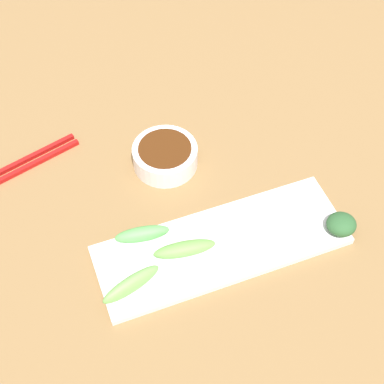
# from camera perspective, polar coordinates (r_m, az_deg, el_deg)

# --- Properties ---
(tabletop) EXTENTS (2.10, 2.10, 0.02)m
(tabletop) POSITION_cam_1_polar(r_m,az_deg,el_deg) (0.95, 0.91, -2.62)
(tabletop) COLOR olive
(tabletop) RESTS_ON ground
(sauce_bowl) EXTENTS (0.11, 0.11, 0.04)m
(sauce_bowl) POSITION_cam_1_polar(r_m,az_deg,el_deg) (0.99, -2.65, 3.61)
(sauce_bowl) COLOR white
(sauce_bowl) RESTS_ON tabletop
(serving_plate) EXTENTS (0.13, 0.39, 0.01)m
(serving_plate) POSITION_cam_1_polar(r_m,az_deg,el_deg) (0.91, 2.91, -5.21)
(serving_plate) COLOR white
(serving_plate) RESTS_ON tabletop
(broccoli_stalk_0) EXTENTS (0.05, 0.10, 0.03)m
(broccoli_stalk_0) POSITION_cam_1_polar(r_m,az_deg,el_deg) (0.85, -5.97, -8.96)
(broccoli_stalk_0) COLOR #73B454
(broccoli_stalk_0) RESTS_ON serving_plate
(broccoli_leafy_1) EXTENTS (0.06, 0.06, 0.03)m
(broccoli_leafy_1) POSITION_cam_1_polar(r_m,az_deg,el_deg) (0.93, 14.40, -3.08)
(broccoli_leafy_1) COLOR #2C5A2E
(broccoli_leafy_1) RESTS_ON serving_plate
(broccoli_stalk_2) EXTENTS (0.04, 0.09, 0.02)m
(broccoli_stalk_2) POSITION_cam_1_polar(r_m,az_deg,el_deg) (0.90, -4.90, -4.11)
(broccoli_stalk_2) COLOR #5EB957
(broccoli_stalk_2) RESTS_ON serving_plate
(broccoli_stalk_3) EXTENTS (0.04, 0.10, 0.02)m
(broccoli_stalk_3) POSITION_cam_1_polar(r_m,az_deg,el_deg) (0.88, -0.73, -5.58)
(broccoli_stalk_3) COLOR #6BAC4B
(broccoli_stalk_3) RESTS_ON serving_plate
(chopsticks) EXTENTS (0.09, 0.23, 0.01)m
(chopsticks) POSITION_cam_1_polar(r_m,az_deg,el_deg) (1.04, -16.77, 2.23)
(chopsticks) COLOR #B31412
(chopsticks) RESTS_ON tabletop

